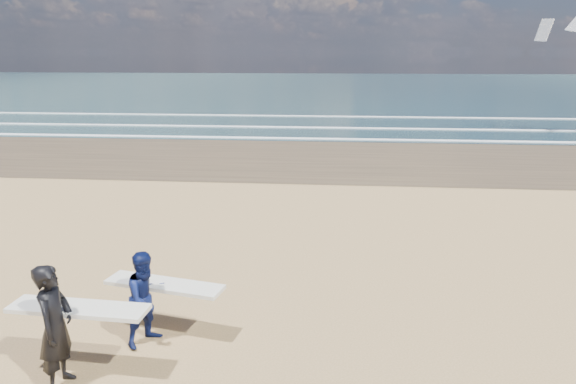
# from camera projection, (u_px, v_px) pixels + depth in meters

# --- Properties ---
(ocean) EXTENTS (220.00, 100.00, 0.02)m
(ocean) POSITION_uv_depth(u_px,v_px,m) (449.00, 87.00, 76.13)
(ocean) COLOR #1B333B
(ocean) RESTS_ON ground
(surfer_near) EXTENTS (2.23, 1.05, 2.01)m
(surfer_near) POSITION_uv_depth(u_px,v_px,m) (58.00, 325.00, 7.74)
(surfer_near) COLOR black
(surfer_near) RESTS_ON ground
(surfer_far) EXTENTS (2.26, 1.35, 1.70)m
(surfer_far) POSITION_uv_depth(u_px,v_px,m) (148.00, 297.00, 8.98)
(surfer_far) COLOR #0C1647
(surfer_far) RESTS_ON ground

